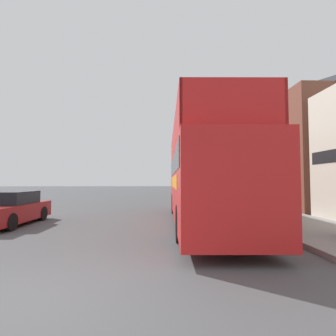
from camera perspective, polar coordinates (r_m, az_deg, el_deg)
The scene contains 8 objects.
ground_plane at distance 24.93m, azimuth -6.42°, elevation -6.94°, with size 144.00×144.00×0.00m, color #4C4C4F.
sidewalk at distance 22.56m, azimuth 12.00°, elevation -7.13°, with size 3.46×108.00×0.14m.
brick_terrace_rear at distance 23.96m, azimuth 23.16°, elevation 4.23°, with size 6.00×17.48×9.27m.
tour_bus at distance 11.12m, azimuth 7.42°, elevation -2.29°, with size 2.82×11.43×4.05m.
parked_car_ahead_of_bus at distance 20.43m, azimuth 5.28°, elevation -6.08°, with size 1.92×4.27×1.31m.
parked_car_far_side at distance 12.37m, azimuth -31.36°, elevation -7.68°, with size 1.81×4.06×1.34m.
lamp_post_nearest at distance 10.34m, azimuth 22.84°, elevation 7.28°, with size 0.35×0.35×4.96m.
lamp_post_second at distance 18.36m, azimuth 11.52°, elevation 2.36°, with size 0.35×0.35×4.77m.
Camera 1 is at (1.78, -3.81, 1.74)m, focal length 28.00 mm.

